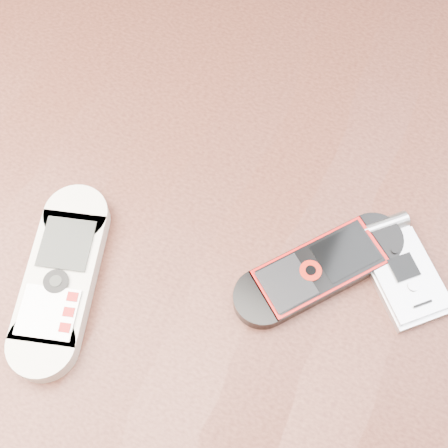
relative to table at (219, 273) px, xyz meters
The scene contains 5 objects.
ground 0.64m from the table, ahead, with size 4.00×4.00×0.00m, color #472B19.
table is the anchor object (origin of this frame).
nokia_white 0.18m from the table, 134.99° to the right, with size 0.05×0.16×0.02m, color silver.
nokia_black_red 0.14m from the table, ahead, with size 0.05×0.15×0.01m, color black.
motorola_razr 0.19m from the table, ahead, with size 0.05×0.09×0.01m, color silver.
Camera 1 is at (0.09, -0.20, 1.22)m, focal length 50.00 mm.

